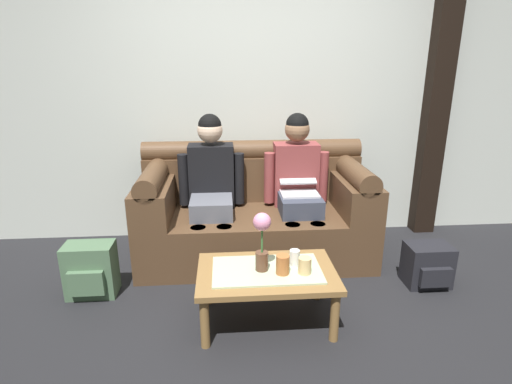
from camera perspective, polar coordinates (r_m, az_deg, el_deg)
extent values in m
plane|color=black|center=(2.71, 1.82, -19.34)|extent=(14.00, 14.00, 0.00)
cube|color=silver|center=(3.86, -0.80, 15.06)|extent=(6.00, 0.12, 2.90)
cube|color=black|center=(4.21, 24.04, 13.82)|extent=(0.20, 0.20, 2.90)
cube|color=#513823|center=(3.55, -0.08, -5.84)|extent=(1.93, 0.88, 0.42)
cube|color=#513823|center=(3.72, -0.47, 1.99)|extent=(1.93, 0.22, 0.40)
cylinder|color=#513823|center=(3.66, -0.48, 5.82)|extent=(1.93, 0.18, 0.18)
cube|color=#513823|center=(3.47, -13.81, -0.80)|extent=(0.28, 0.88, 0.28)
cylinder|color=#513823|center=(3.41, -14.04, 2.15)|extent=(0.18, 0.88, 0.18)
cube|color=#513823|center=(3.58, 13.19, -0.14)|extent=(0.28, 0.88, 0.28)
cylinder|color=#513823|center=(3.53, 13.40, 2.72)|extent=(0.18, 0.88, 0.18)
cube|color=#595B66|center=(3.39, -6.19, -1.99)|extent=(0.34, 0.40, 0.15)
cylinder|color=#595B66|center=(3.26, -7.91, -8.29)|extent=(0.12, 0.12, 0.42)
cylinder|color=#595B66|center=(3.25, -4.36, -8.23)|extent=(0.12, 0.12, 0.42)
cube|color=black|center=(3.55, -6.20, 2.28)|extent=(0.38, 0.22, 0.54)
cylinder|color=black|center=(3.54, -10.01, 1.70)|extent=(0.09, 0.09, 0.44)
cylinder|color=black|center=(3.52, -2.38, 1.89)|extent=(0.09, 0.09, 0.44)
sphere|color=beige|center=(3.45, -6.43, 8.52)|extent=(0.21, 0.21, 0.21)
sphere|color=black|center=(3.44, -6.45, 9.18)|extent=(0.19, 0.19, 0.19)
cube|color=#383D4C|center=(3.44, 6.09, -1.66)|extent=(0.34, 0.40, 0.15)
cylinder|color=#383D4C|center=(3.29, 5.01, -7.90)|extent=(0.12, 0.12, 0.42)
cylinder|color=#383D4C|center=(3.33, 8.44, -7.73)|extent=(0.12, 0.12, 0.42)
cube|color=brown|center=(3.61, 5.51, 2.53)|extent=(0.38, 0.22, 0.54)
cylinder|color=brown|center=(3.54, 1.86, 1.98)|extent=(0.09, 0.09, 0.44)
cylinder|color=brown|center=(3.62, 9.27, 2.11)|extent=(0.09, 0.09, 0.44)
sphere|color=#936B4C|center=(3.50, 5.76, 8.69)|extent=(0.21, 0.21, 0.21)
sphere|color=black|center=(3.50, 5.78, 9.33)|extent=(0.19, 0.19, 0.19)
cube|color=silver|center=(3.43, 6.07, -0.24)|extent=(0.31, 0.22, 0.02)
cube|color=silver|center=(3.54, 5.71, 2.13)|extent=(0.31, 0.20, 0.08)
cube|color=black|center=(3.53, 5.74, 2.04)|extent=(0.27, 0.18, 0.07)
cube|color=olive|center=(2.66, 1.50, -11.24)|extent=(0.88, 0.57, 0.04)
cube|color=#B2C69E|center=(2.64, 1.51, -10.79)|extent=(0.69, 0.40, 0.01)
cylinder|color=olive|center=(2.55, -7.14, -17.62)|extent=(0.06, 0.06, 0.33)
cylinder|color=olive|center=(2.62, 10.89, -16.68)|extent=(0.06, 0.06, 0.33)
cylinder|color=olive|center=(2.94, -6.76, -12.36)|extent=(0.06, 0.06, 0.33)
cylinder|color=olive|center=(3.01, 8.57, -11.72)|extent=(0.06, 0.06, 0.33)
cylinder|color=brown|center=(2.61, 0.82, -9.58)|extent=(0.08, 0.08, 0.12)
cylinder|color=#3D7538|center=(2.54, 0.83, -6.70)|extent=(0.01, 0.01, 0.17)
sphere|color=pink|center=(2.50, 0.85, -4.16)|extent=(0.11, 0.11, 0.11)
cylinder|color=#DBB77A|center=(2.59, 6.80, -10.13)|extent=(0.08, 0.08, 0.10)
cylinder|color=white|center=(2.67, 5.39, -9.10)|extent=(0.06, 0.06, 0.11)
cylinder|color=#B26633|center=(2.57, 3.74, -10.04)|extent=(0.08, 0.08, 0.12)
cube|color=#4C6B4C|center=(3.24, -21.98, -9.99)|extent=(0.35, 0.21, 0.39)
cube|color=#4C6B4C|center=(3.15, -22.54, -11.67)|extent=(0.24, 0.05, 0.18)
cube|color=black|center=(3.41, 22.71, -9.30)|extent=(0.33, 0.23, 0.32)
cube|color=black|center=(3.32, 23.69, -10.82)|extent=(0.23, 0.05, 0.14)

